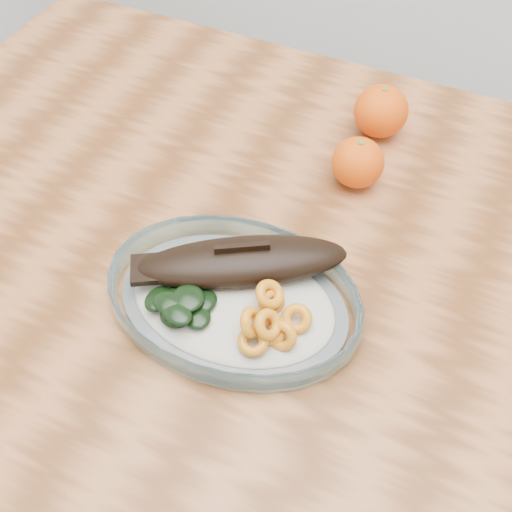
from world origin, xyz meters
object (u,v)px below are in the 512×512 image
(dining_table, at_px, (289,301))
(orange_left, at_px, (381,111))
(plated_meal, at_px, (234,294))
(orange_right, at_px, (358,163))

(dining_table, distance_m, orange_left, 0.29)
(plated_meal, xyz_separation_m, orange_left, (0.06, 0.35, 0.02))
(dining_table, height_order, orange_left, orange_left)
(dining_table, relative_size, orange_left, 16.25)
(orange_left, bearing_deg, plated_meal, -98.97)
(dining_table, relative_size, orange_right, 17.96)
(plated_meal, distance_m, orange_right, 0.25)
(plated_meal, relative_size, orange_left, 7.26)
(plated_meal, bearing_deg, orange_left, 78.20)
(dining_table, xyz_separation_m, orange_left, (0.02, 0.25, 0.14))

